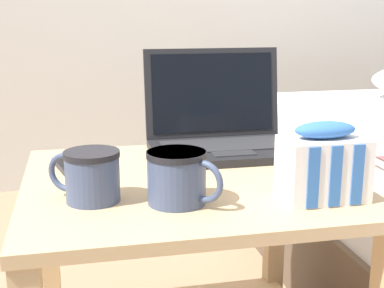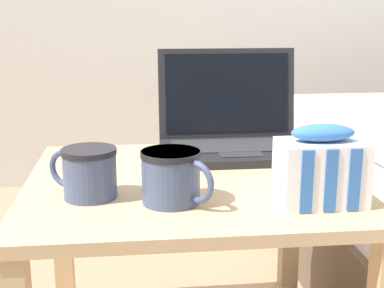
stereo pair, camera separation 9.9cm
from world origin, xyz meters
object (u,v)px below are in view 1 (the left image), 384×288
object	(u,v)px
mug_front_left	(178,175)
laptop	(221,131)
mug_front_right	(91,173)
snack_bag	(323,165)
cell_phone	(78,166)

from	to	relation	value
mug_front_left	laptop	bearing A→B (deg)	63.45
laptop	mug_front_right	size ratio (longest dim) A/B	2.68
mug_front_right	snack_bag	size ratio (longest dim) A/B	0.86
mug_front_left	mug_front_right	size ratio (longest dim) A/B	0.96
mug_front_left	mug_front_right	xyz separation A→B (m)	(-0.14, 0.04, -0.00)
mug_front_right	laptop	bearing A→B (deg)	43.02
laptop	snack_bag	size ratio (longest dim) A/B	2.31
mug_front_left	cell_phone	bearing A→B (deg)	123.31
laptop	cell_phone	xyz separation A→B (m)	(-0.33, -0.08, -0.04)
snack_bag	laptop	bearing A→B (deg)	102.67
mug_front_left	snack_bag	size ratio (longest dim) A/B	0.82
laptop	snack_bag	xyz separation A→B (m)	(0.08, -0.37, 0.01)
mug_front_right	cell_phone	distance (m)	0.21
laptop	mug_front_left	xyz separation A→B (m)	(-0.17, -0.33, 0.00)
laptop	cell_phone	bearing A→B (deg)	-166.19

